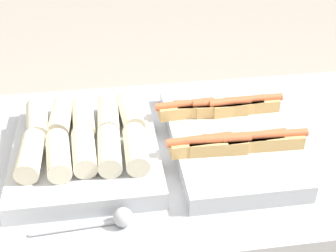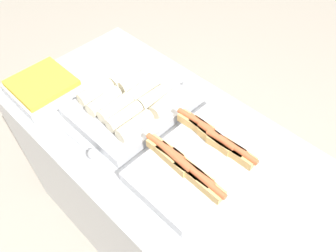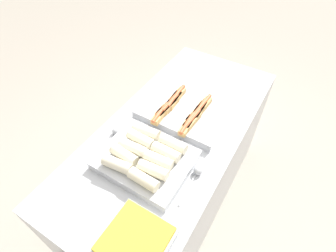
# 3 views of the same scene
# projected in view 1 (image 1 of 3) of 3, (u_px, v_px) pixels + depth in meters

# --- Properties ---
(tray_hotdogs) EXTENTS (0.37, 0.52, 0.10)m
(tray_hotdogs) POSITION_uv_depth(u_px,v_px,m) (227.00, 134.00, 1.29)
(tray_hotdogs) COLOR #B7BABF
(tray_hotdogs) RESTS_ON counter
(tray_wraps) EXTENTS (0.38, 0.46, 0.11)m
(tray_wraps) POSITION_uv_depth(u_px,v_px,m) (85.00, 144.00, 1.24)
(tray_wraps) COLOR #B7BABF
(tray_wraps) RESTS_ON counter
(serving_spoon_near) EXTENTS (0.23, 0.04, 0.04)m
(serving_spoon_near) POSITION_uv_depth(u_px,v_px,m) (115.00, 219.00, 1.04)
(serving_spoon_near) COLOR #B2B5BA
(serving_spoon_near) RESTS_ON counter
(serving_spoon_far) EXTENTS (0.22, 0.04, 0.04)m
(serving_spoon_far) POSITION_uv_depth(u_px,v_px,m) (105.00, 100.00, 1.47)
(serving_spoon_far) COLOR #B2B5BA
(serving_spoon_far) RESTS_ON counter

